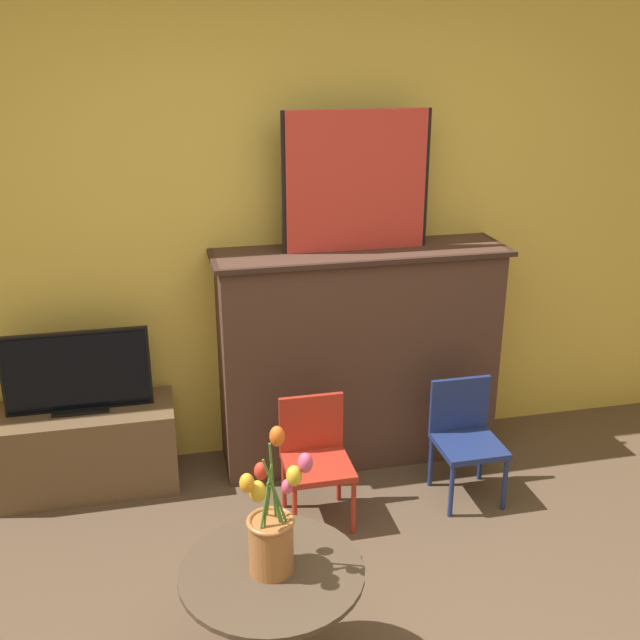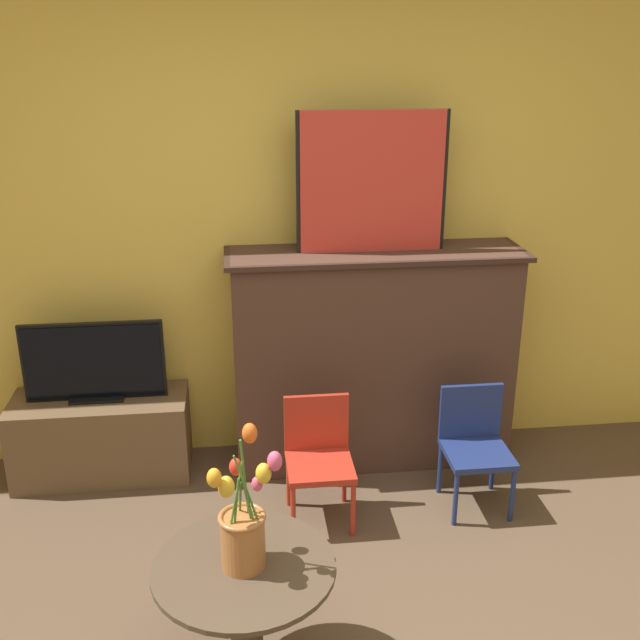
# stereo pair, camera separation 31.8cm
# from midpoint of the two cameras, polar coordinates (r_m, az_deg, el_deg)

# --- Properties ---
(wall_back) EXTENTS (8.00, 0.06, 2.70)m
(wall_back) POSITION_cam_midpoint_polar(r_m,az_deg,el_deg) (3.95, -5.17, 8.14)
(wall_back) COLOR #EAC651
(wall_back) RESTS_ON ground
(fireplace_mantel) EXTENTS (1.53, 0.43, 1.19)m
(fireplace_mantel) POSITION_cam_midpoint_polar(r_m,az_deg,el_deg) (4.02, 0.68, -2.64)
(fireplace_mantel) COLOR #4C3328
(fireplace_mantel) RESTS_ON ground
(painting) EXTENTS (0.75, 0.03, 0.69)m
(painting) POSITION_cam_midpoint_polar(r_m,az_deg,el_deg) (3.76, 0.35, 10.49)
(painting) COLOR black
(painting) RESTS_ON fireplace_mantel
(tv_stand) EXTENTS (0.91, 0.39, 0.44)m
(tv_stand) POSITION_cam_midpoint_polar(r_m,az_deg,el_deg) (4.13, -19.55, -9.28)
(tv_stand) COLOR brown
(tv_stand) RESTS_ON ground
(tv_monitor) EXTENTS (0.72, 0.12, 0.42)m
(tv_monitor) POSITION_cam_midpoint_polar(r_m,az_deg,el_deg) (3.95, -20.27, -3.87)
(tv_monitor) COLOR black
(tv_monitor) RESTS_ON tv_stand
(chair_red) EXTENTS (0.31, 0.31, 0.60)m
(chair_red) POSITION_cam_midpoint_polar(r_m,az_deg,el_deg) (3.63, -2.91, -10.14)
(chair_red) COLOR #B22D1E
(chair_red) RESTS_ON ground
(chair_blue) EXTENTS (0.31, 0.31, 0.60)m
(chair_blue) POSITION_cam_midpoint_polar(r_m,az_deg,el_deg) (3.84, 8.67, -8.56)
(chair_blue) COLOR navy
(chair_blue) RESTS_ON ground
(side_table) EXTENTS (0.63, 0.63, 0.51)m
(side_table) POSITION_cam_midpoint_polar(r_m,az_deg,el_deg) (2.79, -7.12, -21.28)
(side_table) COLOR #4C3D2D
(side_table) RESTS_ON ground
(vase_tulips) EXTENTS (0.24, 0.21, 0.51)m
(vase_tulips) POSITION_cam_midpoint_polar(r_m,az_deg,el_deg) (2.58, -7.37, -15.69)
(vase_tulips) COLOR #AD6B38
(vase_tulips) RESTS_ON side_table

